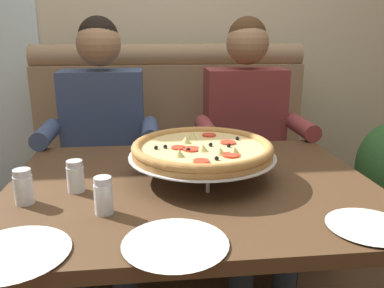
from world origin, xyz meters
The scene contains 11 objects.
booth_bench centered at (0.00, 0.94, 0.40)m, with size 1.60×0.78×1.13m.
dining_table centered at (0.00, 0.00, 0.64)m, with size 1.20×0.93×0.72m.
diner_left centered at (-0.36, 0.67, 0.71)m, with size 0.54×0.64×1.27m.
diner_right centered at (0.36, 0.67, 0.71)m, with size 0.54×0.64×1.27m.
pizza centered at (0.04, 0.05, 0.82)m, with size 0.49×0.49×0.13m.
shaker_parmesan centered at (-0.50, -0.10, 0.77)m, with size 0.05×0.05×0.10m.
shaker_pepper_flakes centered at (-0.26, -0.20, 0.77)m, with size 0.05×0.05×0.11m.
shaker_oregano centered at (-0.37, -0.03, 0.77)m, with size 0.05×0.05×0.10m.
plate_near_left centered at (-0.08, -0.39, 0.73)m, with size 0.25×0.25×0.02m.
plate_near_right centered at (-0.45, -0.39, 0.73)m, with size 0.26×0.26×0.02m.
plate_far_side centered at (0.41, -0.36, 0.73)m, with size 0.21×0.21×0.02m.
Camera 1 is at (-0.13, -1.22, 1.21)m, focal length 37.18 mm.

